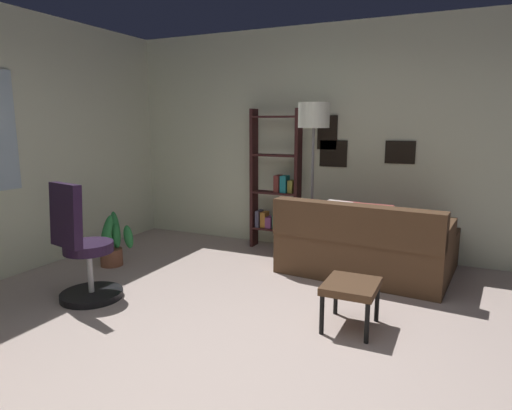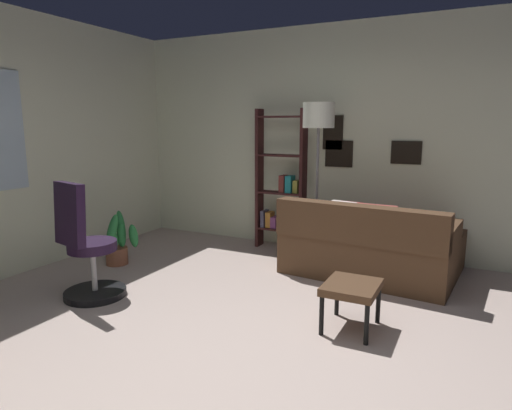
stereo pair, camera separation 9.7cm
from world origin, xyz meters
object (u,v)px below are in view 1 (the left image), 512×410
(office_chair, at_px, (83,255))
(bookshelf, at_px, (276,188))
(floor_lamp, at_px, (314,127))
(potted_plant, at_px, (113,244))
(footstool, at_px, (351,289))
(couch, at_px, (375,246))

(office_chair, distance_m, bookshelf, 2.53)
(office_chair, xyz_separation_m, floor_lamp, (2.06, -1.47, 1.12))
(office_chair, relative_size, bookshelf, 0.62)
(floor_lamp, relative_size, potted_plant, 2.92)
(bookshelf, bearing_deg, footstool, -142.86)
(floor_lamp, height_order, potted_plant, floor_lamp)
(bookshelf, height_order, floor_lamp, floor_lamp)
(office_chair, distance_m, floor_lamp, 2.77)
(footstool, relative_size, potted_plant, 0.75)
(couch, xyz_separation_m, footstool, (-1.40, -0.07, 0.02))
(bookshelf, bearing_deg, potted_plant, 136.30)
(couch, xyz_separation_m, potted_plant, (-0.99, 2.72, -0.05))
(bookshelf, relative_size, potted_plant, 2.84)
(couch, height_order, footstool, couch)
(couch, xyz_separation_m, bookshelf, (0.46, 1.34, 0.48))
(office_chair, relative_size, floor_lamp, 0.60)
(floor_lamp, bearing_deg, potted_plant, 121.15)
(footstool, relative_size, floor_lamp, 0.26)
(bookshelf, distance_m, floor_lamp, 0.99)
(floor_lamp, bearing_deg, office_chair, 144.42)
(footstool, height_order, floor_lamp, floor_lamp)
(office_chair, bearing_deg, couch, -50.16)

